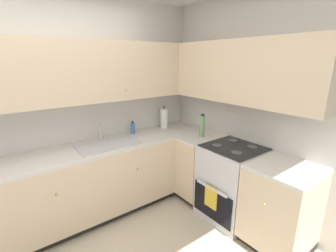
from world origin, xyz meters
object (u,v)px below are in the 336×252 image
at_px(oil_bottle, 202,126).
at_px(oven_range, 231,182).
at_px(soap_bottle, 133,128).
at_px(paper_towel_roll, 164,118).

bearing_deg(oil_bottle, oven_range, -87.90).
distance_m(soap_bottle, oil_bottle, 0.93).
distance_m(oven_range, oil_bottle, 0.77).
bearing_deg(soap_bottle, oven_range, -60.30).
bearing_deg(oil_bottle, paper_towel_roll, 102.24).
xyz_separation_m(oven_range, paper_towel_roll, (-0.16, 1.14, 0.58)).
xyz_separation_m(paper_towel_roll, oil_bottle, (0.14, -0.64, 0.00)).
bearing_deg(oil_bottle, soap_bottle, 134.28).
xyz_separation_m(soap_bottle, paper_towel_roll, (0.51, -0.02, 0.07)).
relative_size(oven_range, soap_bottle, 5.98).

